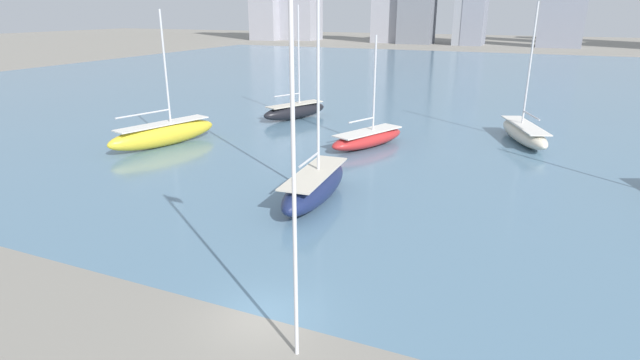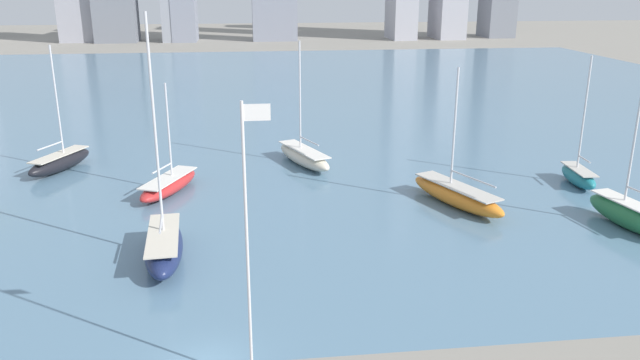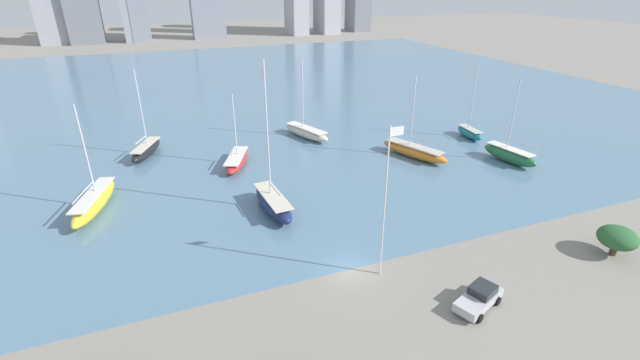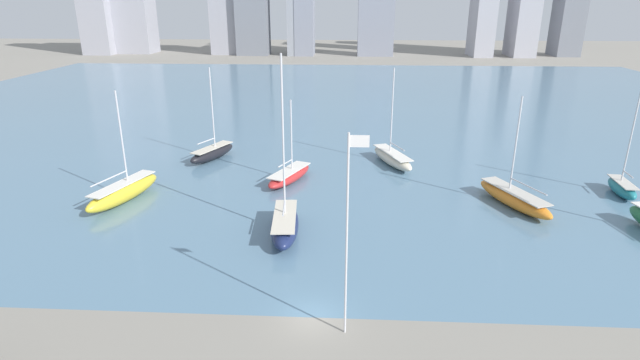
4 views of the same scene
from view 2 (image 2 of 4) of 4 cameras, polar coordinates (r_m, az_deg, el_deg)
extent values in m
cube|color=slate|center=(98.42, -8.28, 7.14)|extent=(180.00, 140.00, 0.00)
cylinder|color=silver|center=(27.72, -6.66, -6.46)|extent=(0.14, 0.14, 13.34)
cube|color=white|center=(25.81, -5.77, 6.17)|extent=(1.10, 0.03, 0.70)
ellipsoid|color=#B72828|center=(56.56, -13.65, -0.46)|extent=(5.63, 9.00, 1.45)
cube|color=silver|center=(56.36, -13.70, 0.20)|extent=(4.62, 7.38, 0.10)
cube|color=#2D2D33|center=(56.69, -13.62, -0.84)|extent=(0.76, 1.51, 0.65)
cylinder|color=silver|center=(55.83, -13.68, 4.45)|extent=(0.18, 0.18, 8.20)
cylinder|color=silver|center=(55.26, -14.25, 1.05)|extent=(1.37, 2.97, 0.14)
ellipsoid|color=#1E757F|center=(61.85, 22.54, 0.28)|extent=(2.31, 6.18, 1.56)
cube|color=#BCB7AD|center=(61.65, 22.62, 0.93)|extent=(1.89, 5.07, 0.10)
cube|color=#2D2D33|center=(61.97, 22.49, -0.10)|extent=(0.25, 1.10, 0.70)
cylinder|color=silver|center=(60.88, 23.02, 5.67)|extent=(0.18, 0.18, 10.15)
cylinder|color=silver|center=(60.73, 23.02, 1.77)|extent=(0.34, 2.33, 0.14)
ellipsoid|color=orange|center=(53.14, 12.37, -1.40)|extent=(6.26, 10.80, 1.74)
cube|color=#BCB7AD|center=(52.89, 12.43, -0.56)|extent=(5.13, 8.86, 0.10)
cube|color=#2D2D33|center=(53.30, 12.34, -1.88)|extent=(0.88, 1.84, 0.78)
cylinder|color=silver|center=(52.17, 12.20, 4.78)|extent=(0.18, 0.18, 9.67)
cylinder|color=silver|center=(51.32, 13.80, 0.12)|extent=(2.08, 4.77, 0.14)
ellipsoid|color=#19234C|center=(43.14, -14.07, -5.98)|extent=(3.14, 9.29, 1.95)
cube|color=beige|center=(42.78, -14.17, -4.85)|extent=(2.57, 7.62, 0.10)
cube|color=#2D2D33|center=(43.35, -14.02, -6.64)|extent=(0.28, 1.65, 0.88)
cylinder|color=silver|center=(41.29, -14.88, 4.75)|extent=(0.18, 0.18, 14.25)
cylinder|color=silver|center=(41.50, -14.34, -3.87)|extent=(0.38, 3.22, 0.14)
ellipsoid|color=#236B3D|center=(52.73, 26.39, -2.91)|extent=(3.42, 8.47, 2.01)
cube|color=silver|center=(52.43, 26.53, -1.93)|extent=(2.80, 6.95, 0.10)
cube|color=#2D2D33|center=(52.92, 26.31, -3.47)|extent=(0.42, 1.49, 0.90)
cylinder|color=silver|center=(51.60, 26.80, 3.28)|extent=(0.18, 0.18, 9.44)
ellipsoid|color=beige|center=(63.41, -1.49, 2.13)|extent=(5.75, 10.17, 1.66)
cube|color=silver|center=(63.21, -1.49, 2.81)|extent=(4.72, 8.34, 0.10)
cube|color=#2D2D33|center=(63.54, -1.48, 1.74)|extent=(0.80, 1.74, 0.75)
cylinder|color=silver|center=(62.68, -1.84, 7.74)|extent=(0.18, 0.18, 10.70)
cylinder|color=silver|center=(61.87, -1.00, 3.58)|extent=(1.55, 3.70, 0.14)
ellipsoid|color=black|center=(66.58, -22.66, 1.51)|extent=(5.36, 8.70, 1.69)
cube|color=beige|center=(66.38, -22.74, 2.17)|extent=(4.40, 7.13, 0.10)
cube|color=#2D2D33|center=(66.70, -22.61, 1.13)|extent=(0.77, 1.48, 0.76)
cylinder|color=silver|center=(65.76, -22.94, 6.75)|extent=(0.18, 0.18, 10.47)
cylinder|color=silver|center=(65.29, -23.47, 2.88)|extent=(1.55, 3.27, 0.14)
camera|label=1|loc=(15.11, 19.98, -8.26)|focal=28.00mm
camera|label=3|loc=(16.62, -104.85, 13.60)|focal=24.00mm
camera|label=4|loc=(2.94, -179.50, 32.64)|focal=28.00mm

